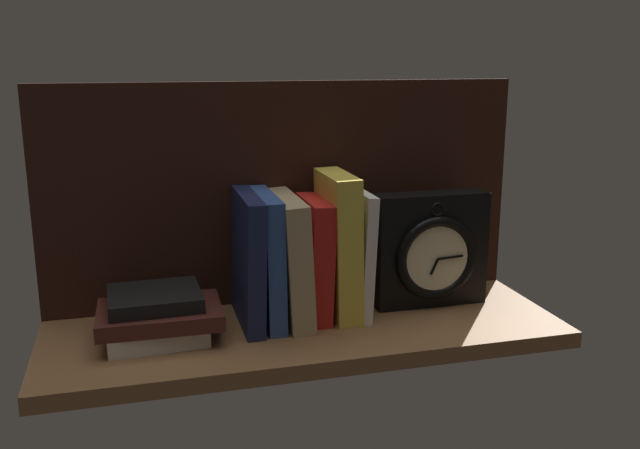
% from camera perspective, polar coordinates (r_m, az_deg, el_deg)
% --- Properties ---
extents(ground_plane, '(0.80, 0.27, 0.03)m').
position_cam_1_polar(ground_plane, '(1.10, -1.19, -8.84)').
color(ground_plane, brown).
extents(back_panel, '(0.80, 0.01, 0.37)m').
position_cam_1_polar(back_panel, '(1.17, -2.80, 2.55)').
color(back_panel, black).
rests_on(back_panel, ground_plane).
extents(book_navy_bierce, '(0.03, 0.17, 0.20)m').
position_cam_1_polar(book_navy_bierce, '(1.09, -5.89, -2.85)').
color(book_navy_bierce, '#192147').
rests_on(book_navy_bierce, ground_plane).
extents(book_blue_modern, '(0.03, 0.16, 0.20)m').
position_cam_1_polar(book_blue_modern, '(1.09, -4.31, -2.75)').
color(book_blue_modern, '#2D4C8E').
rests_on(book_blue_modern, ground_plane).
extents(book_tan_shortstories, '(0.05, 0.17, 0.20)m').
position_cam_1_polar(book_tan_shortstories, '(1.10, -2.51, -2.78)').
color(book_tan_shortstories, tan).
rests_on(book_tan_shortstories, ground_plane).
extents(book_red_requiem, '(0.04, 0.13, 0.19)m').
position_cam_1_polar(book_red_requiem, '(1.11, -0.54, -2.79)').
color(book_red_requiem, red).
rests_on(book_red_requiem, ground_plane).
extents(book_yellow_seinlanguage, '(0.05, 0.14, 0.23)m').
position_cam_1_polar(book_yellow_seinlanguage, '(1.11, 1.49, -1.66)').
color(book_yellow_seinlanguage, gold).
rests_on(book_yellow_seinlanguage, ground_plane).
extents(book_white_catcher, '(0.03, 0.14, 0.20)m').
position_cam_1_polar(book_white_catcher, '(1.13, 3.04, -2.24)').
color(book_white_catcher, silver).
rests_on(book_white_catcher, ground_plane).
extents(framed_clock, '(0.19, 0.06, 0.19)m').
position_cam_1_polar(framed_clock, '(1.17, 9.04, -2.12)').
color(framed_clock, black).
rests_on(framed_clock, ground_plane).
extents(book_stack_side, '(0.18, 0.14, 0.07)m').
position_cam_1_polar(book_stack_side, '(1.07, -13.14, -7.26)').
color(book_stack_side, beige).
rests_on(book_stack_side, ground_plane).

